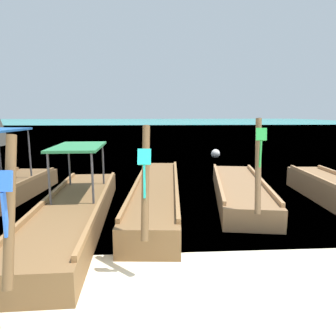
# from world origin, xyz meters

# --- Properties ---
(sea_water) EXTENTS (120.00, 120.00, 0.00)m
(sea_water) POSITION_xyz_m (0.00, 62.25, 0.00)
(sea_water) COLOR teal
(sea_water) RESTS_ON ground
(longtail_boat_blue_ribbon) EXTENTS (1.47, 6.82, 2.26)m
(longtail_boat_blue_ribbon) POSITION_xyz_m (-2.17, 3.91, 0.32)
(longtail_boat_blue_ribbon) COLOR brown
(longtail_boat_blue_ribbon) RESTS_ON ground
(longtail_boat_turquoise_ribbon) EXTENTS (1.68, 7.48, 2.32)m
(longtail_boat_turquoise_ribbon) POSITION_xyz_m (-0.24, 5.38, 0.30)
(longtail_boat_turquoise_ribbon) COLOR brown
(longtail_boat_turquoise_ribbon) RESTS_ON ground
(longtail_boat_green_ribbon) EXTENTS (2.19, 5.68, 2.41)m
(longtail_boat_green_ribbon) POSITION_xyz_m (2.19, 5.65, 0.28)
(longtail_boat_green_ribbon) COLOR olive
(longtail_boat_green_ribbon) RESTS_ON ground
(mooring_buoy_near) EXTENTS (0.49, 0.49, 0.49)m
(mooring_buoy_near) POSITION_xyz_m (3.27, 13.89, 0.25)
(mooring_buoy_near) COLOR white
(mooring_buoy_near) RESTS_ON sea_water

